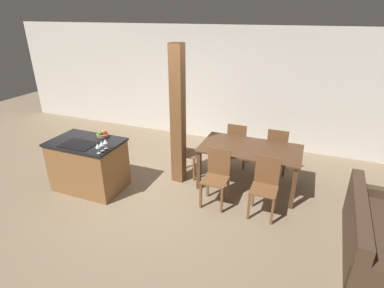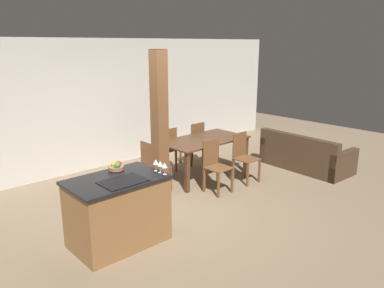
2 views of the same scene
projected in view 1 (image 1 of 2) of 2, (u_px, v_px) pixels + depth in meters
name	position (u px, v px, depth m)	size (l,w,h in m)	color
ground_plane	(157.00, 191.00, 5.37)	(16.00, 16.00, 0.00)	#847056
wall_back	(209.00, 85.00, 7.18)	(11.20, 0.08, 2.70)	silver
kitchen_island	(89.00, 165.00, 5.33)	(1.24, 0.81, 0.93)	olive
fruit_bowl	(103.00, 134.00, 5.29)	(0.21, 0.21, 0.12)	#99704C
wine_glass_near	(98.00, 146.00, 4.63)	(0.08, 0.08, 0.17)	silver
wine_glass_middle	(102.00, 144.00, 4.71)	(0.08, 0.08, 0.17)	silver
wine_glass_far	(105.00, 141.00, 4.79)	(0.08, 0.08, 0.17)	silver
dining_table	(250.00, 153.00, 5.28)	(1.74, 0.96, 0.78)	#51331E
dining_chair_near_left	(216.00, 176.00, 4.89)	(0.40, 0.40, 0.94)	brown
dining_chair_near_right	(265.00, 185.00, 4.62)	(0.40, 0.40, 0.94)	brown
dining_chair_far_left	(237.00, 144.00, 6.08)	(0.40, 0.40, 0.94)	brown
dining_chair_far_right	(277.00, 150.00, 5.81)	(0.40, 0.40, 0.94)	brown
dining_chair_head_end	(185.00, 151.00, 5.77)	(0.40, 0.40, 0.94)	brown
couch	(380.00, 240.00, 3.84)	(0.95, 1.88, 0.77)	#473323
timber_post	(178.00, 117.00, 5.26)	(0.22, 0.22, 2.51)	brown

